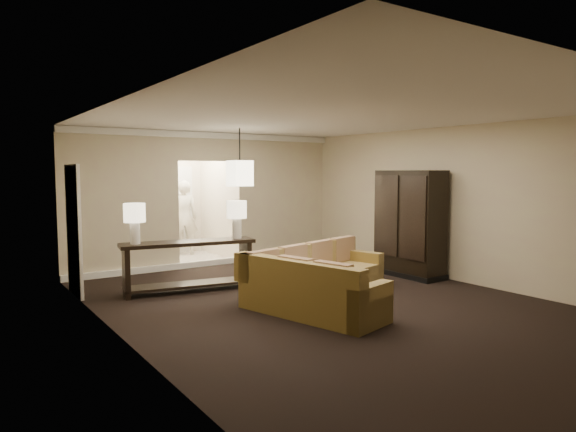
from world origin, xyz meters
TOP-DOWN VIEW (x-y plane):
  - ground at (0.00, 0.00)m, footprint 8.00×8.00m
  - wall_back at (0.00, 4.00)m, footprint 6.00×0.04m
  - wall_left at (-3.00, 0.00)m, footprint 0.04×8.00m
  - wall_right at (3.00, 0.00)m, footprint 0.04×8.00m
  - ceiling at (0.00, 0.00)m, footprint 6.00×8.00m
  - crown_molding at (0.00, 3.95)m, footprint 6.00×0.10m
  - baseboard at (0.00, 3.95)m, footprint 6.00×0.10m
  - side_door at (-2.97, 2.80)m, footprint 0.05×0.90m
  - foyer at (0.00, 5.34)m, footprint 1.44×2.02m
  - sectional_sofa at (0.01, 0.23)m, footprint 2.87×2.71m
  - coffee_table at (-0.17, 0.63)m, footprint 1.33×1.33m
  - console_table at (-1.37, 2.00)m, footprint 2.24×0.88m
  - armoire at (2.61, 0.83)m, footprint 0.60×1.39m
  - drink_table at (0.88, 1.20)m, footprint 0.46×0.46m
  - table_lamp_left at (-2.20, 2.15)m, footprint 0.34×0.34m
  - table_lamp_right at (-0.54, 1.85)m, footprint 0.34×0.34m
  - pendant_light at (0.00, 2.70)m, footprint 0.38×0.38m
  - person at (0.08, 5.60)m, footprint 0.82×0.68m

SIDE VIEW (x-z plane):
  - ground at x=0.00m, z-range 0.00..0.00m
  - baseboard at x=0.00m, z-range 0.00..0.12m
  - coffee_table at x=-0.17m, z-range 0.00..0.44m
  - sectional_sofa at x=0.01m, z-range -0.08..0.73m
  - drink_table at x=0.88m, z-range 0.12..0.69m
  - console_table at x=-1.37m, z-range 0.08..0.92m
  - armoire at x=2.61m, z-range -0.04..1.96m
  - person at x=0.08m, z-range 0.00..1.96m
  - side_door at x=-2.97m, z-range 0.00..2.10m
  - table_lamp_left at x=-2.20m, z-range 0.95..1.60m
  - table_lamp_right at x=-0.54m, z-range 0.95..1.60m
  - foyer at x=0.00m, z-range -0.10..2.70m
  - wall_back at x=0.00m, z-range 0.00..2.80m
  - wall_left at x=-3.00m, z-range 0.00..2.80m
  - wall_right at x=3.00m, z-range 0.00..2.80m
  - pendant_light at x=0.00m, z-range 1.41..2.50m
  - crown_molding at x=0.00m, z-range 2.67..2.79m
  - ceiling at x=0.00m, z-range 2.79..2.81m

